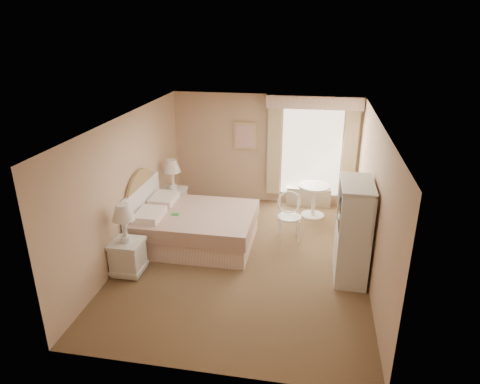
% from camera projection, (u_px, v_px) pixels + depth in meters
% --- Properties ---
extents(room, '(4.21, 5.51, 2.51)m').
position_uv_depth(room, '(245.00, 194.00, 7.23)').
color(room, brown).
rests_on(room, ground).
extents(window, '(2.05, 0.22, 2.51)m').
position_uv_depth(window, '(312.00, 149.00, 9.45)').
color(window, white).
rests_on(window, room).
extents(framed_art, '(0.52, 0.04, 0.62)m').
position_uv_depth(framed_art, '(245.00, 136.00, 9.67)').
color(framed_art, tan).
rests_on(framed_art, room).
extents(bed, '(2.18, 1.72, 1.52)m').
position_uv_depth(bed, '(190.00, 226.00, 8.09)').
color(bed, tan).
rests_on(bed, room).
extents(nightstand_near, '(0.51, 0.51, 1.24)m').
position_uv_depth(nightstand_near, '(127.00, 248.00, 7.07)').
color(nightstand_near, silver).
rests_on(nightstand_near, room).
extents(nightstand_far, '(0.51, 0.51, 1.23)m').
position_uv_depth(nightstand_far, '(173.00, 195.00, 9.28)').
color(nightstand_far, silver).
rests_on(nightstand_far, room).
extents(round_table, '(0.68, 0.68, 0.71)m').
position_uv_depth(round_table, '(314.00, 195.00, 9.20)').
color(round_table, white).
rests_on(round_table, room).
extents(cafe_chair, '(0.53, 0.53, 0.95)m').
position_uv_depth(cafe_chair, '(289.00, 212.00, 8.21)').
color(cafe_chair, white).
rests_on(cafe_chair, room).
extents(armoire, '(0.50, 0.99, 1.65)m').
position_uv_depth(armoire, '(352.00, 238.00, 6.93)').
color(armoire, silver).
rests_on(armoire, room).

